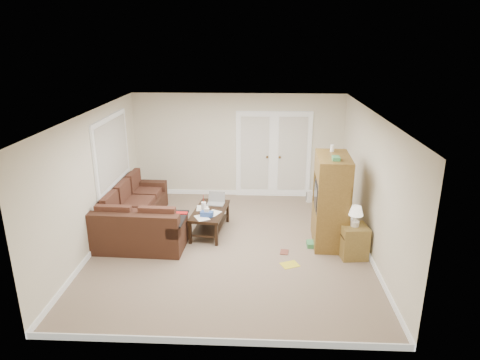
{
  "coord_description": "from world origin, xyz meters",
  "views": [
    {
      "loc": [
        0.51,
        -7.23,
        3.75
      ],
      "look_at": [
        0.14,
        0.62,
        1.1
      ],
      "focal_mm": 32.0,
      "sensor_mm": 36.0,
      "label": 1
    }
  ],
  "objects_px": {
    "sectional_sofa": "(136,218)",
    "side_cabinet": "(353,239)",
    "coffee_table": "(210,220)",
    "tv_armoire": "(331,200)"
  },
  "relations": [
    {
      "from": "sectional_sofa",
      "to": "side_cabinet",
      "type": "height_order",
      "value": "side_cabinet"
    },
    {
      "from": "coffee_table",
      "to": "sectional_sofa",
      "type": "bearing_deg",
      "value": -168.59
    },
    {
      "from": "sectional_sofa",
      "to": "side_cabinet",
      "type": "bearing_deg",
      "value": -8.23
    },
    {
      "from": "sectional_sofa",
      "to": "tv_armoire",
      "type": "bearing_deg",
      "value": -1.0
    },
    {
      "from": "coffee_table",
      "to": "tv_armoire",
      "type": "bearing_deg",
      "value": -1.7
    },
    {
      "from": "tv_armoire",
      "to": "sectional_sofa",
      "type": "bearing_deg",
      "value": 179.21
    },
    {
      "from": "sectional_sofa",
      "to": "coffee_table",
      "type": "relative_size",
      "value": 2.12
    },
    {
      "from": "side_cabinet",
      "to": "coffee_table",
      "type": "bearing_deg",
      "value": 155.2
    },
    {
      "from": "tv_armoire",
      "to": "side_cabinet",
      "type": "relative_size",
      "value": 1.9
    },
    {
      "from": "coffee_table",
      "to": "tv_armoire",
      "type": "relative_size",
      "value": 0.68
    }
  ]
}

